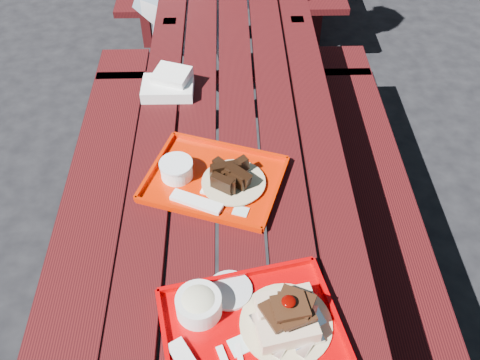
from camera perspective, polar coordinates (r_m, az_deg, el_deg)
The scene contains 5 objects.
ground at distance 2.42m, azimuth -0.10°, elevation -10.96°, with size 60.00×60.00×0.00m, color black.
picnic_table_near at distance 1.98m, azimuth -0.12°, elevation -2.09°, with size 1.41×2.40×0.75m.
near_tray at distance 1.43m, azimuth 1.08°, elevation -14.71°, with size 0.52×0.44×0.14m.
far_tray at distance 1.76m, azimuth -3.06°, elevation 0.14°, with size 0.51×0.45×0.07m.
white_cloth at distance 2.15m, azimuth -7.59°, elevation 10.06°, with size 0.20×0.18×0.08m.
Camera 1 is at (-0.03, -1.32, 2.03)m, focal length 40.00 mm.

